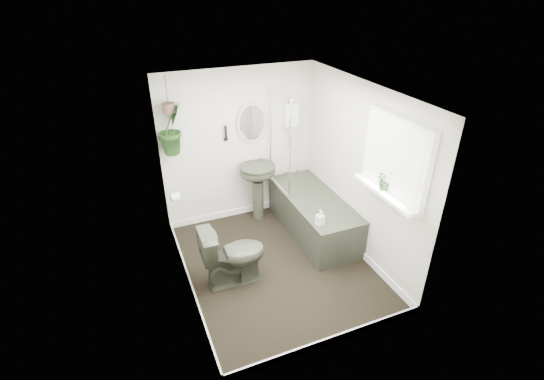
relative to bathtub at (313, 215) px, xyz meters
name	(u,v)px	position (x,y,z in m)	size (l,w,h in m)	color
floor	(276,265)	(-0.80, -0.50, -0.30)	(2.30, 2.80, 0.02)	black
ceiling	(277,91)	(-0.80, -0.50, 2.02)	(2.30, 2.80, 0.02)	white
wall_back	(239,146)	(-0.80, 0.91, 0.86)	(2.30, 0.02, 2.30)	beige
wall_front	(339,258)	(-0.80, -1.91, 0.86)	(2.30, 0.02, 2.30)	beige
wall_left	(179,208)	(-1.96, -0.50, 0.86)	(0.02, 2.80, 2.30)	beige
wall_right	(360,172)	(0.36, -0.50, 0.86)	(0.02, 2.80, 2.30)	beige
skirting	(276,261)	(-0.80, -0.50, -0.24)	(2.30, 2.80, 0.10)	white
bathtub	(313,215)	(0.00, 0.00, 0.00)	(0.72, 1.72, 0.58)	#303428
bath_screen	(280,143)	(-0.33, 0.49, 0.99)	(0.04, 0.72, 1.40)	silver
shower_box	(291,115)	(0.00, 0.84, 1.26)	(0.20, 0.10, 0.35)	white
oval_mirror	(252,123)	(-0.61, 0.87, 1.21)	(0.46, 0.03, 0.62)	#B8B09D
wall_sconce	(226,133)	(-1.01, 0.86, 1.11)	(0.04, 0.04, 0.22)	black
toilet_roll_holder	(175,197)	(-1.90, 0.20, 0.61)	(0.11, 0.11, 0.11)	white
window_recess	(396,158)	(0.29, -1.20, 1.36)	(0.08, 1.00, 0.90)	white
window_sill	(385,193)	(0.22, -1.20, 0.94)	(0.18, 1.00, 0.04)	white
window_blinds	(393,158)	(0.24, -1.20, 1.36)	(0.01, 0.86, 0.76)	white
toilet	(233,254)	(-1.40, -0.57, 0.11)	(0.44, 0.78, 0.80)	#303428
pedestal_sink	(258,192)	(-0.61, 0.68, 0.16)	(0.53, 0.45, 0.91)	#303428
sill_plant	(386,179)	(0.25, -1.15, 1.08)	(0.22, 0.19, 0.24)	black
hanging_plant	(171,129)	(-1.77, 0.75, 1.32)	(0.37, 0.30, 0.68)	black
soap_bottle	(320,218)	(-0.26, -0.64, 0.39)	(0.09, 0.10, 0.21)	black
hanging_pot	(169,108)	(-1.77, 0.75, 1.60)	(0.16, 0.16, 0.12)	#4F382E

